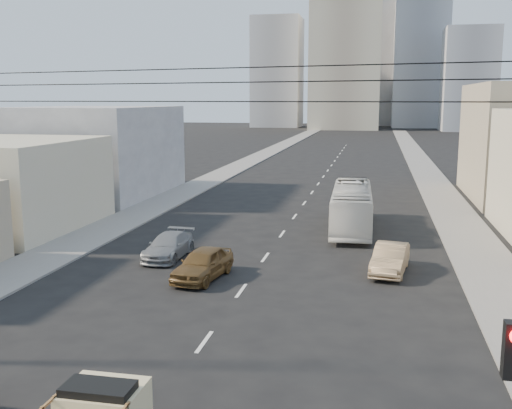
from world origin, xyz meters
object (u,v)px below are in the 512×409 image
(sedan_brown, at_px, (203,264))
(sedan_tan, at_px, (390,259))
(sedan_grey, at_px, (168,246))
(city_bus, at_px, (352,207))

(sedan_brown, bearing_deg, sedan_tan, 26.48)
(sedan_brown, relative_size, sedan_tan, 1.01)
(sedan_brown, height_order, sedan_grey, sedan_brown)
(city_bus, xyz_separation_m, sedan_brown, (-6.60, -12.91, -0.76))
(sedan_tan, xyz_separation_m, sedan_grey, (-11.95, 0.51, -0.06))
(sedan_tan, distance_m, sedan_grey, 11.97)
(sedan_brown, relative_size, sedan_grey, 0.97)
(city_bus, distance_m, sedan_brown, 14.52)
(sedan_brown, distance_m, sedan_tan, 9.43)
(sedan_brown, xyz_separation_m, sedan_tan, (8.97, 2.90, -0.03))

